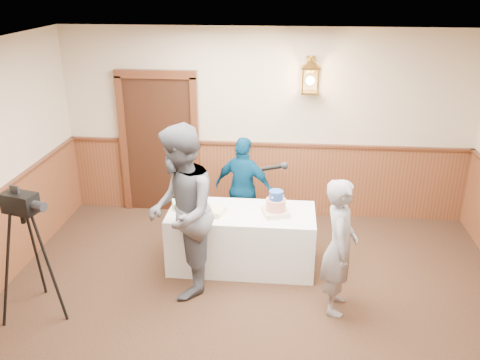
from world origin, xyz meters
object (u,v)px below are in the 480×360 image
object	(u,v)px
display_table	(242,239)
interviewer	(181,212)
sheet_cake_green	(185,204)
tv_camera_rig	(31,261)
sheet_cake_yellow	(210,211)
tiered_cake	(276,205)
baker	(339,247)
assistant_p	(244,189)

from	to	relation	value
display_table	interviewer	size ratio (longest dim) A/B	0.90
sheet_cake_green	tv_camera_rig	world-z (taller)	tv_camera_rig
sheet_cake_yellow	sheet_cake_green	world-z (taller)	sheet_cake_green
tiered_cake	tv_camera_rig	distance (m)	2.81
baker	tv_camera_rig	world-z (taller)	baker
display_table	sheet_cake_yellow	world-z (taller)	sheet_cake_yellow
sheet_cake_yellow	tv_camera_rig	world-z (taller)	tv_camera_rig
interviewer	assistant_p	distance (m)	1.52
baker	display_table	bearing A→B (deg)	59.91
tiered_cake	assistant_p	size ratio (longest dim) A/B	0.25
sheet_cake_yellow	sheet_cake_green	size ratio (longest dim) A/B	1.08
sheet_cake_green	baker	xyz separation A→B (m)	(1.84, -0.87, -0.02)
assistant_p	baker	bearing A→B (deg)	145.07
baker	tv_camera_rig	distance (m)	3.27
tiered_cake	tv_camera_rig	xyz separation A→B (m)	(-2.54, -1.17, -0.23)
baker	interviewer	bearing A→B (deg)	88.96
display_table	tv_camera_rig	size ratio (longest dim) A/B	1.26
display_table	sheet_cake_green	size ratio (longest dim) A/B	5.88
sheet_cake_yellow	tiered_cake	bearing A→B (deg)	3.49
sheet_cake_yellow	interviewer	world-z (taller)	interviewer
sheet_cake_green	assistant_p	xyz separation A→B (m)	(0.68, 0.70, -0.06)
display_table	sheet_cake_yellow	xyz separation A→B (m)	(-0.38, -0.08, 0.41)
interviewer	baker	size ratio (longest dim) A/B	1.30
sheet_cake_green	assistant_p	size ratio (longest dim) A/B	0.21
interviewer	assistant_p	xyz separation A→B (m)	(0.58, 1.37, -0.27)
sheet_cake_yellow	sheet_cake_green	bearing A→B (deg)	155.81
sheet_cake_yellow	assistant_p	bearing A→B (deg)	68.50
interviewer	tiered_cake	bearing A→B (deg)	109.48
tiered_cake	sheet_cake_yellow	bearing A→B (deg)	-176.51
tiered_cake	baker	xyz separation A→B (m)	(0.70, -0.77, -0.10)
display_table	sheet_cake_green	distance (m)	0.83
display_table	sheet_cake_yellow	distance (m)	0.56
tiered_cake	baker	world-z (taller)	baker
sheet_cake_green	interviewer	world-z (taller)	interviewer
assistant_p	tiered_cake	bearing A→B (deg)	138.36
display_table	tiered_cake	distance (m)	0.65
interviewer	tv_camera_rig	distance (m)	1.66
baker	tv_camera_rig	xyz separation A→B (m)	(-3.25, -0.40, -0.13)
sheet_cake_yellow	assistant_p	size ratio (longest dim) A/B	0.23
sheet_cake_yellow	tv_camera_rig	bearing A→B (deg)	-147.39
sheet_cake_green	baker	size ratio (longest dim) A/B	0.20
tiered_cake	sheet_cake_green	world-z (taller)	tiered_cake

